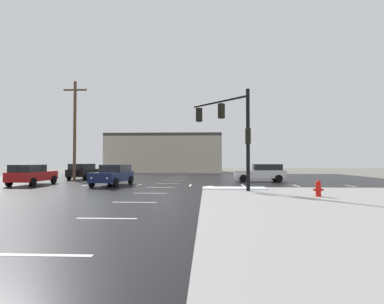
# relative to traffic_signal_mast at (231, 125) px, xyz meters

# --- Properties ---
(ground_plane) EXTENTS (120.00, 120.00, 0.00)m
(ground_plane) POSITION_rel_traffic_signal_mast_xyz_m (-4.77, 4.60, -4.13)
(ground_plane) COLOR slate
(road_asphalt) EXTENTS (44.00, 44.00, 0.02)m
(road_asphalt) POSITION_rel_traffic_signal_mast_xyz_m (-4.77, 4.60, -4.12)
(road_asphalt) COLOR black
(road_asphalt) RESTS_ON ground_plane
(snow_strip_curbside) EXTENTS (4.00, 1.60, 0.06)m
(snow_strip_curbside) POSITION_rel_traffic_signal_mast_xyz_m (0.23, 0.60, -3.96)
(snow_strip_curbside) COLOR white
(snow_strip_curbside) RESTS_ON sidewalk_corner
(lane_markings) EXTENTS (36.15, 36.15, 0.01)m
(lane_markings) POSITION_rel_traffic_signal_mast_xyz_m (-3.57, 3.23, -4.10)
(lane_markings) COLOR silver
(lane_markings) RESTS_ON road_asphalt
(traffic_signal_mast) EXTENTS (3.46, 3.91, 5.98)m
(traffic_signal_mast) POSITION_rel_traffic_signal_mast_xyz_m (0.00, 0.00, 0.00)
(traffic_signal_mast) COLOR black
(traffic_signal_mast) RESTS_ON sidewalk_corner
(fire_hydrant) EXTENTS (0.48, 0.26, 0.79)m
(fire_hydrant) POSITION_rel_traffic_signal_mast_xyz_m (3.97, -3.74, -3.59)
(fire_hydrant) COLOR red
(fire_hydrant) RESTS_ON sidewalk_corner
(strip_building_background) EXTENTS (19.02, 8.00, 6.40)m
(strip_building_background) POSITION_rel_traffic_signal_mast_xyz_m (-8.63, 34.21, -0.93)
(strip_building_background) COLOR #BCB29E
(strip_building_background) RESTS_ON ground_plane
(sedan_black) EXTENTS (2.41, 4.67, 1.58)m
(sedan_black) POSITION_rel_traffic_signal_mast_xyz_m (-13.93, 12.01, -3.27)
(sedan_black) COLOR black
(sedan_black) RESTS_ON road_asphalt
(sedan_white) EXTENTS (4.57, 2.11, 1.58)m
(sedan_white) POSITION_rel_traffic_signal_mast_xyz_m (3.47, 9.37, -3.27)
(sedan_white) COLOR white
(sedan_white) RESTS_ON road_asphalt
(sedan_navy) EXTENTS (2.41, 4.67, 1.58)m
(sedan_navy) POSITION_rel_traffic_signal_mast_xyz_m (-8.64, 4.26, -3.27)
(sedan_navy) COLOR #141E47
(sedan_navy) RESTS_ON road_asphalt
(sedan_red) EXTENTS (2.06, 4.55, 1.58)m
(sedan_red) POSITION_rel_traffic_signal_mast_xyz_m (-15.03, 4.23, -3.27)
(sedan_red) COLOR #B21919
(sedan_red) RESTS_ON road_asphalt
(utility_pole_far) EXTENTS (2.20, 0.28, 9.42)m
(utility_pole_far) POSITION_rel_traffic_signal_mast_xyz_m (-13.97, 9.63, 0.80)
(utility_pole_far) COLOR brown
(utility_pole_far) RESTS_ON ground_plane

